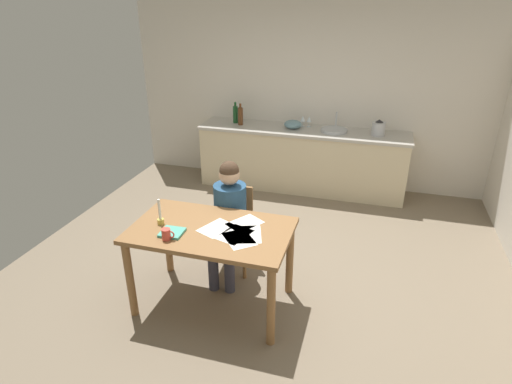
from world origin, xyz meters
The scene contains 21 objects.
ground_plane centered at (0.00, 0.00, -0.02)m, with size 5.20×5.20×0.04m, color #7A6B56.
wall_back centered at (0.00, 2.60, 1.30)m, with size 5.20×0.12×2.60m, color silver.
kitchen_counter centered at (0.00, 2.24, 0.45)m, with size 2.96×0.64×0.90m.
dining_table centered at (-0.27, -0.57, 0.67)m, with size 1.38×0.82×0.79m.
chair_at_table centered at (-0.31, 0.08, 0.47)m, with size 0.43×0.43×0.85m.
person_seated centered at (-0.30, -0.06, 0.68)m, with size 0.35×0.61×1.19m.
coffee_mug centered at (-0.55, -0.84, 0.84)m, with size 0.11×0.07×0.10m.
candlestick centered at (-0.72, -0.62, 0.85)m, with size 0.06×0.06×0.24m.
book_magazine centered at (-0.55, -0.74, 0.80)m, with size 0.19×0.18×0.02m, color #4CA995.
paper_letter centered at (-0.23, -0.55, 0.79)m, with size 0.21×0.30×0.00m, color white.
paper_bill centered at (-0.02, -0.40, 0.79)m, with size 0.21×0.30×0.00m, color white.
paper_envelope centered at (0.01, -0.67, 0.79)m, with size 0.21×0.30×0.00m, color white.
paper_receipt centered at (-0.04, -0.61, 0.79)m, with size 0.21×0.30×0.00m, color white.
paper_notice centered at (0.07, -0.57, 0.79)m, with size 0.21×0.30×0.00m, color white.
sink_unit centered at (0.44, 2.24, 0.92)m, with size 0.36×0.36×0.24m.
bottle_oil centered at (-1.02, 2.30, 1.03)m, with size 0.07×0.07×0.31m.
bottle_vinegar centered at (-0.92, 2.22, 1.03)m, with size 0.07×0.07×0.31m.
mixing_bowl centered at (-0.15, 2.25, 0.96)m, with size 0.25×0.25×0.11m, color #668C99.
stovetop_kettle centered at (1.02, 2.24, 1.00)m, with size 0.18×0.18×0.22m.
wine_glass_near_sink centered at (0.06, 2.39, 1.01)m, with size 0.07×0.07×0.15m.
wine_glass_by_kettle centered at (-0.03, 2.39, 1.01)m, with size 0.07×0.07×0.15m.
Camera 1 is at (0.98, -3.50, 2.60)m, focal length 29.67 mm.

